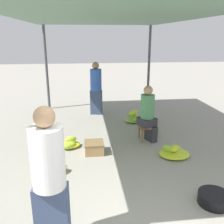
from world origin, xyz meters
The scene contains 14 objects.
canopy_post_back_left centered at (-1.63, 6.09, 1.30)m, with size 0.08×0.08×2.60m, color #4C4C51.
canopy_post_back_right centered at (1.63, 6.09, 1.30)m, with size 0.08×0.08×2.60m, color #4C4C51.
canopy_tarp centered at (0.00, 3.19, 2.62)m, with size 3.66×6.19×0.04m, color #567A60.
vendor_foreground centered at (-0.90, 0.42, 0.85)m, with size 0.38×0.37×1.63m.
stool centered at (0.86, 3.20, 0.29)m, with size 0.34×0.34×0.35m.
vendor_seated centered at (0.88, 3.19, 0.64)m, with size 0.44×0.44×1.25m.
basin_black centered at (1.26, 0.89, 0.08)m, with size 0.45×0.45×0.16m.
banana_pile_left_0 centered at (-1.08, 1.95, 0.09)m, with size 0.49×0.39×0.21m.
banana_pile_left_1 centered at (-0.84, 2.99, 0.08)m, with size 0.44×0.46×0.23m.
banana_pile_right_0 centered at (1.21, 2.40, 0.07)m, with size 0.60×0.62×0.22m.
banana_pile_right_1 centered at (1.08, 3.94, 0.11)m, with size 0.44×0.44×0.30m.
banana_pile_right_2 centered at (0.86, 4.47, 0.11)m, with size 0.55×0.47×0.34m.
crate_near centered at (-0.34, 2.69, 0.12)m, with size 0.39×0.39×0.23m.
shopper_walking_mid centered at (-0.14, 5.33, 0.81)m, with size 0.39×0.39×1.56m.
Camera 1 is at (-0.52, -1.91, 2.26)m, focal length 40.00 mm.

